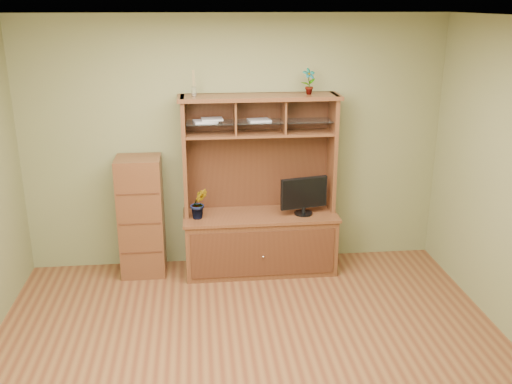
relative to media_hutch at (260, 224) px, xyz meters
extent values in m
cube|color=#562B18|center=(-0.24, -1.73, -0.53)|extent=(4.50, 4.00, 0.02)
cube|color=white|center=(-0.24, -1.73, 2.19)|extent=(4.50, 4.00, 0.02)
cube|color=olive|center=(-0.24, 0.28, 0.83)|extent=(4.50, 0.02, 2.70)
cube|color=olive|center=(-0.24, -3.74, 0.83)|extent=(4.50, 0.02, 2.70)
cube|color=#482814|center=(0.00, -0.02, -0.21)|extent=(1.60, 0.55, 0.62)
cube|color=#36190E|center=(0.00, -0.30, -0.21)|extent=(1.50, 0.01, 0.50)
sphere|color=silver|center=(0.00, -0.32, -0.24)|extent=(0.02, 0.02, 0.02)
cube|color=#482814|center=(0.00, -0.02, 0.11)|extent=(1.64, 0.59, 0.03)
cube|color=#482814|center=(-0.78, 0.08, 0.75)|extent=(0.04, 0.35, 1.25)
cube|color=#482814|center=(0.78, 0.08, 0.75)|extent=(0.04, 0.35, 1.25)
cube|color=#36190E|center=(0.00, 0.24, 0.75)|extent=(1.52, 0.02, 1.25)
cube|color=#482814|center=(0.00, 0.08, 1.36)|extent=(1.66, 0.40, 0.04)
cube|color=#482814|center=(0.00, 0.08, 0.98)|extent=(1.52, 0.32, 0.02)
cube|color=#482814|center=(-0.25, 0.08, 1.16)|extent=(0.02, 0.31, 0.35)
cube|color=#482814|center=(0.25, 0.08, 1.16)|extent=(0.02, 0.31, 0.35)
cube|color=silver|center=(0.00, 0.07, 1.11)|extent=(1.50, 0.27, 0.01)
cylinder|color=black|center=(0.46, -0.08, 0.14)|extent=(0.20, 0.20, 0.02)
cylinder|color=black|center=(0.46, -0.08, 0.18)|extent=(0.04, 0.04, 0.06)
cube|color=black|center=(0.46, -0.08, 0.37)|extent=(0.51, 0.15, 0.33)
imported|color=#345D20|center=(-0.65, -0.08, 0.29)|extent=(0.20, 0.17, 0.33)
imported|color=#376523|center=(0.51, 0.08, 1.51)|extent=(0.16, 0.13, 0.26)
cylinder|color=silver|center=(-0.66, 0.08, 1.42)|extent=(0.05, 0.05, 0.09)
cylinder|color=#A18450|center=(-0.66, 0.08, 1.56)|extent=(0.03, 0.03, 0.17)
cube|color=silver|center=(-0.56, 0.08, 1.12)|extent=(0.26, 0.22, 0.02)
cube|color=silver|center=(-0.49, 0.08, 1.14)|extent=(0.22, 0.18, 0.02)
cube|color=silver|center=(0.00, 0.08, 1.12)|extent=(0.25, 0.20, 0.02)
cube|color=#482814|center=(-1.26, 0.04, 0.12)|extent=(0.46, 0.41, 1.29)
cube|color=#36190E|center=(-1.26, -0.17, -0.20)|extent=(0.42, 0.01, 0.02)
cube|color=#36190E|center=(-1.26, -0.17, 0.12)|extent=(0.42, 0.01, 0.01)
cube|color=#36190E|center=(-1.26, -0.17, 0.44)|extent=(0.42, 0.01, 0.01)
camera|label=1|loc=(-0.65, -5.68, 2.29)|focal=40.00mm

